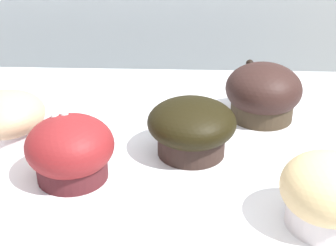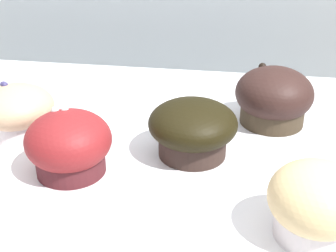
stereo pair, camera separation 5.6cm
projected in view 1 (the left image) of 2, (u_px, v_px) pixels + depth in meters
The scene contains 6 objects.
wall_back at pixel (106, 42), 1.14m from camera, with size 3.20×0.10×1.80m, color #A8B2B7.
muffin_front_center at pixel (7, 118), 0.61m from camera, with size 0.10×0.10×0.07m.
muffin_back_left at pixel (192, 127), 0.58m from camera, with size 0.11×0.11×0.07m.
muffin_back_right at pixel (263, 93), 0.67m from camera, with size 0.11×0.11×0.08m.
muffin_front_left at pixel (70, 150), 0.53m from camera, with size 0.10×0.10×0.08m.
muffin_front_right at pixel (328, 193), 0.45m from camera, with size 0.09×0.09×0.08m.
Camera 1 is at (0.20, -0.50, 1.24)m, focal length 50.00 mm.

